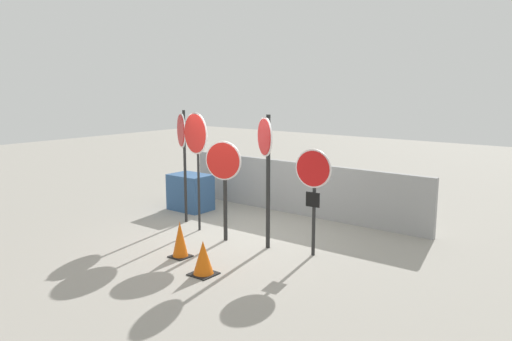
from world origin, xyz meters
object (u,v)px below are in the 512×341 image
Objects in this scene: traffic_cone_0 at (180,240)px; storage_crate at (190,192)px; stop_sign_0 at (182,141)px; stop_sign_3 at (266,156)px; stop_sign_1 at (196,140)px; traffic_cone_1 at (203,258)px; stop_sign_2 at (224,171)px; stop_sign_4 at (313,180)px.

traffic_cone_0 is 0.66× the size of storage_crate.
stop_sign_3 is at bearing 24.53° from stop_sign_0.
stop_sign_0 is 1.00× the size of stop_sign_1.
storage_crate is (-1.41, 1.20, -1.51)m from stop_sign_1.
traffic_cone_0 reaches higher than traffic_cone_1.
stop_sign_1 is 2.34m from traffic_cone_0.
stop_sign_3 is 2.29m from traffic_cone_1.
stop_sign_2 is 0.79× the size of stop_sign_3.
stop_sign_0 is 2.82m from traffic_cone_0.
stop_sign_2 is 1.63m from traffic_cone_0.
storage_crate is (-2.35, 2.60, 0.12)m from traffic_cone_0.
traffic_cone_1 is 0.58× the size of storage_crate.
stop_sign_4 reaches higher than storage_crate.
traffic_cone_0 is 1.15× the size of traffic_cone_1.
traffic_cone_0 is (-0.93, -1.36, -1.46)m from stop_sign_3.
stop_sign_1 is at bearing -147.73° from stop_sign_3.
storage_crate is at bearing 160.73° from stop_sign_4.
stop_sign_1 is 3.07m from traffic_cone_1.
stop_sign_1 is 4.37× the size of traffic_cone_1.
traffic_cone_0 is 3.51m from storage_crate.
stop_sign_3 is at bearing -175.42° from stop_sign_4.
stop_sign_2 is 2.90m from storage_crate.
stop_sign_2 reaches higher than traffic_cone_1.
stop_sign_1 is (0.71, -0.29, 0.09)m from stop_sign_0.
stop_sign_0 is 1.00× the size of stop_sign_3.
stop_sign_4 reaches higher than traffic_cone_1.
stop_sign_4 is at bearing -14.34° from storage_crate.
stop_sign_1 is 0.99× the size of stop_sign_3.
stop_sign_1 is 2.86m from stop_sign_4.
stop_sign_4 is (1.86, 0.31, 0.00)m from stop_sign_2.
stop_sign_3 reaches higher than traffic_cone_0.
stop_sign_1 is 1.28× the size of stop_sign_4.
stop_sign_1 is at bearing 177.45° from stop_sign_4.
stop_sign_3 reaches higher than stop_sign_2.
stop_sign_3 is at bearing -20.65° from storage_crate.
stop_sign_0 is 3.66m from traffic_cone_1.
stop_sign_2 reaches higher than traffic_cone_0.
stop_sign_2 is 1.89m from stop_sign_4.
traffic_cone_0 is 1.00m from traffic_cone_1.
stop_sign_2 is at bearing 15.56° from stop_sign_0.
storage_crate is at bearing 159.71° from stop_sign_0.
traffic_cone_0 is (0.94, -1.40, -1.63)m from stop_sign_1.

